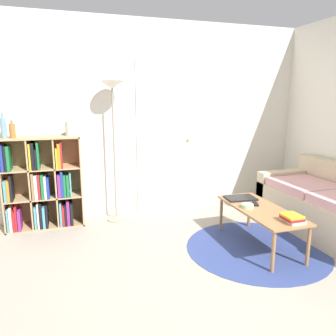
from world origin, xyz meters
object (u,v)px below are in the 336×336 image
object	(u,v)px
vase_on_shelf	(70,129)
floor_lamp	(113,103)
couch	(335,210)
coffee_table	(260,212)
bowl	(247,206)
bookshelf	(42,186)
laptop	(240,198)
bottle_left	(3,128)
bottle_middle	(12,131)

from	to	relation	value
vase_on_shelf	floor_lamp	bearing A→B (deg)	-5.23
couch	coffee_table	distance (m)	1.04
bowl	bookshelf	bearing A→B (deg)	149.60
laptop	bottle_left	world-z (taller)	bottle_left
bookshelf	coffee_table	xyz separation A→B (m)	(2.25, -1.31, -0.14)
couch	vase_on_shelf	size ratio (longest dim) A/B	10.65
laptop	vase_on_shelf	size ratio (longest dim) A/B	2.08
bookshelf	coffee_table	bearing A→B (deg)	-30.20
floor_lamp	coffee_table	size ratio (longest dim) A/B	1.59
bottle_middle	vase_on_shelf	world-z (taller)	bottle_middle
bowl	vase_on_shelf	distance (m)	2.28
couch	floor_lamp	bearing A→B (deg)	152.44
bowl	bottle_middle	bearing A→B (deg)	152.81
laptop	bottle_left	xyz separation A→B (m)	(-2.58, 0.92, 0.81)
coffee_table	bottle_middle	size ratio (longest dim) A/B	5.49
floor_lamp	coffee_table	distance (m)	2.18
bowl	bottle_left	xyz separation A→B (m)	(-2.48, 1.23, 0.80)
bottle_left	vase_on_shelf	xyz separation A→B (m)	(0.74, 0.02, -0.03)
couch	coffee_table	world-z (taller)	couch
coffee_table	bowl	xyz separation A→B (m)	(-0.12, 0.06, 0.06)
coffee_table	vase_on_shelf	bearing A→B (deg)	144.95
bookshelf	floor_lamp	bearing A→B (deg)	-2.82
couch	laptop	world-z (taller)	couch
floor_lamp	bowl	distance (m)	2.03
floor_lamp	bottle_left	distance (m)	1.28
couch	laptop	xyz separation A→B (m)	(-1.07, 0.35, 0.15)
bookshelf	bowl	xyz separation A→B (m)	(2.13, -1.25, -0.08)
bottle_left	bottle_middle	bearing A→B (deg)	-0.76
laptop	bowl	distance (m)	0.32
floor_lamp	bowl	bearing A→B (deg)	-44.40
laptop	vase_on_shelf	distance (m)	2.21
laptop	couch	bearing A→B (deg)	-18.10
coffee_table	bottle_middle	distance (m)	2.95
bottle_left	couch	bearing A→B (deg)	-19.26
bowl	floor_lamp	bearing A→B (deg)	135.60
bookshelf	bowl	distance (m)	2.47
coffee_table	bowl	distance (m)	0.15
bottle_middle	coffee_table	bearing A→B (deg)	-27.16
floor_lamp	laptop	xyz separation A→B (m)	(1.32, -0.90, -1.09)
couch	bottle_left	bearing A→B (deg)	160.74
floor_lamp	couch	distance (m)	2.96
floor_lamp	laptop	distance (m)	1.93
coffee_table	bottle_middle	bearing A→B (deg)	152.84
bottle_left	vase_on_shelf	world-z (taller)	bottle_left
bottle_left	vase_on_shelf	distance (m)	0.74
laptop	bottle_middle	xyz separation A→B (m)	(-2.49, 0.92, 0.77)
floor_lamp	vase_on_shelf	size ratio (longest dim) A/B	10.31
coffee_table	bottle_left	world-z (taller)	bottle_left
coffee_table	bottle_middle	xyz separation A→B (m)	(-2.52, 1.29, 0.83)
bottle_middle	vase_on_shelf	xyz separation A→B (m)	(0.64, 0.02, 0.00)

